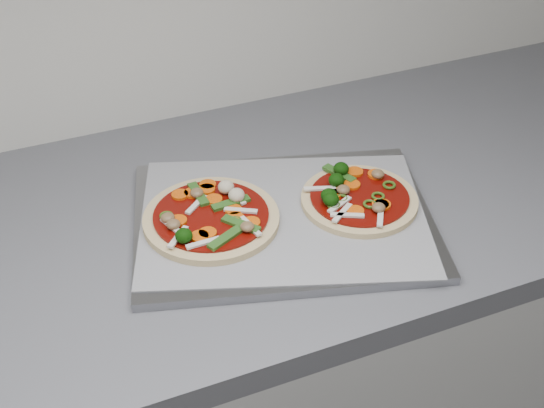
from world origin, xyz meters
name	(u,v)px	position (x,y,z in m)	size (l,w,h in m)	color
base_cabinet	(543,309)	(0.00, 1.30, 0.43)	(3.60, 0.60, 0.86)	#B4B4B2
baking_tray	(283,220)	(-0.64, 1.24, 0.91)	(0.43, 0.32, 0.01)	gray
parchment	(283,216)	(-0.64, 1.24, 0.91)	(0.41, 0.30, 0.00)	gray
pizza_left	(211,217)	(-0.74, 1.27, 0.93)	(0.22, 0.22, 0.03)	tan
pizza_right	(357,197)	(-0.53, 1.23, 0.92)	(0.19, 0.19, 0.03)	tan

